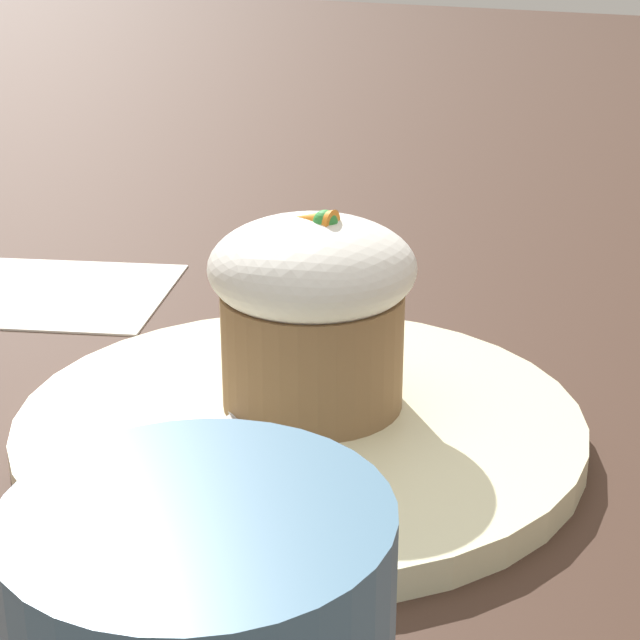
{
  "coord_description": "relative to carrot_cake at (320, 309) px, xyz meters",
  "views": [
    {
      "loc": [
        -0.22,
        0.35,
        0.22
      ],
      "look_at": [
        -0.0,
        -0.01,
        0.05
      ],
      "focal_mm": 60.0,
      "sensor_mm": 36.0,
      "label": 1
    }
  ],
  "objects": [
    {
      "name": "spoon",
      "position": [
        0.02,
        0.03,
        -0.04
      ],
      "size": [
        0.04,
        0.11,
        0.01
      ],
      "color": "silver",
      "rests_on": "dessert_plate"
    },
    {
      "name": "ground_plane",
      "position": [
        0.0,
        0.01,
        -0.06
      ],
      "size": [
        4.0,
        4.0,
        0.0
      ],
      "primitive_type": "plane",
      "color": "#3D281E"
    },
    {
      "name": "dessert_plate",
      "position": [
        0.0,
        0.01,
        -0.05
      ],
      "size": [
        0.24,
        0.24,
        0.01
      ],
      "color": "beige",
      "rests_on": "ground_plane"
    },
    {
      "name": "paper_napkin",
      "position": [
        0.23,
        -0.07,
        -0.06
      ],
      "size": [
        0.18,
        0.17,
        0.0
      ],
      "color": "white",
      "rests_on": "ground_plane"
    },
    {
      "name": "carrot_cake",
      "position": [
        0.0,
        0.0,
        0.0
      ],
      "size": [
        0.09,
        0.09,
        0.09
      ],
      "color": "olive",
      "rests_on": "dessert_plate"
    }
  ]
}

